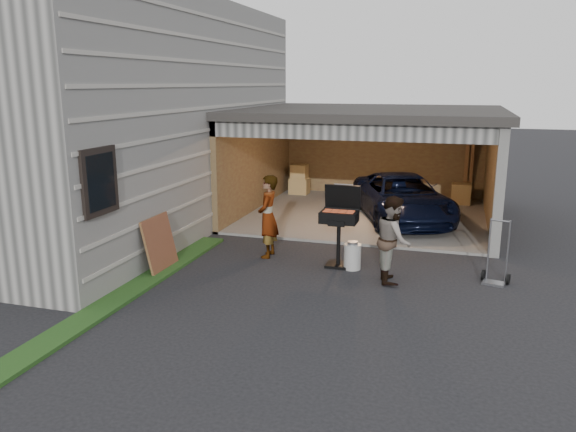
% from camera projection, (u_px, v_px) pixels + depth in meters
% --- Properties ---
extents(ground, '(80.00, 80.00, 0.00)m').
position_uv_depth(ground, '(262.00, 297.00, 9.55)').
color(ground, black).
rests_on(ground, ground).
extents(house, '(7.00, 11.00, 5.50)m').
position_uv_depth(house, '(92.00, 115.00, 14.34)').
color(house, '#474744').
rests_on(house, ground).
extents(groundcover_strip, '(0.50, 8.00, 0.06)m').
position_uv_depth(groundcover_strip, '(113.00, 302.00, 9.25)').
color(groundcover_strip, '#193814').
rests_on(groundcover_strip, ground).
extents(garage, '(6.80, 6.30, 2.90)m').
position_uv_depth(garage, '(371.00, 146.00, 15.23)').
color(garage, '#605E59').
rests_on(garage, ground).
extents(minivan, '(3.35, 4.64, 1.17)m').
position_uv_depth(minivan, '(402.00, 200.00, 14.58)').
color(minivan, black).
rests_on(minivan, ground).
extents(woman, '(0.47, 0.66, 1.72)m').
position_uv_depth(woman, '(268.00, 217.00, 11.58)').
color(woman, silver).
rests_on(woman, ground).
extents(man, '(0.75, 0.88, 1.59)m').
position_uv_depth(man, '(393.00, 239.00, 10.14)').
color(man, '#492A1C').
rests_on(man, ground).
extents(bbq_grill, '(0.71, 0.63, 1.59)m').
position_uv_depth(bbq_grill, '(339.00, 219.00, 10.98)').
color(bbq_grill, black).
rests_on(bbq_grill, ground).
extents(propane_tank, '(0.40, 0.40, 0.50)m').
position_uv_depth(propane_tank, '(352.00, 257.00, 10.93)').
color(propane_tank, '#BABAB6').
rests_on(propane_tank, ground).
extents(plywood_panel, '(0.27, 0.97, 1.07)m').
position_uv_depth(plywood_panel, '(160.00, 244.00, 10.79)').
color(plywood_panel, brown).
rests_on(plywood_panel, ground).
extents(hand_truck, '(0.52, 0.45, 1.18)m').
position_uv_depth(hand_truck, '(496.00, 271.00, 10.16)').
color(hand_truck, slate).
rests_on(hand_truck, ground).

